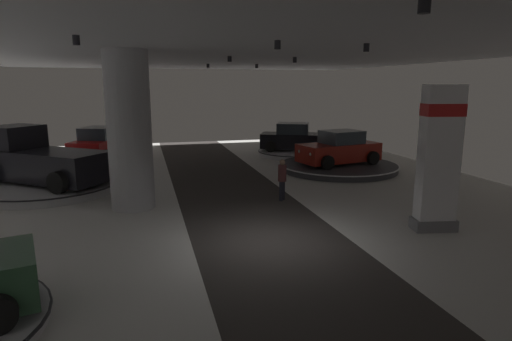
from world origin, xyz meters
The scene contains 13 objects.
ground centered at (0.00, 0.00, -0.02)m, with size 24.00×44.00×0.06m.
ceiling_with_spotlights centered at (0.00, 0.00, 5.55)m, with size 24.00×44.00×0.39m.
column_left centered at (-3.80, 4.51, 2.75)m, with size 1.52×1.52×5.50m.
brand_sign_pylon centered at (5.05, -0.32, 2.24)m, with size 1.36×0.87×4.34m.
display_platform_deep_right centered at (5.79, 13.96, 0.17)m, with size 4.61×4.61×0.30m.
display_car_deep_right centered at (5.76, 13.97, 1.06)m, with size 4.57×3.46×1.71m.
display_platform_far_right centered at (6.33, 8.93, 0.18)m, with size 6.09×6.09×0.33m.
display_car_far_right centered at (6.36, 8.94, 1.09)m, with size 4.49×2.93×1.71m.
display_platform_deep_left centered at (-5.64, 13.90, 0.20)m, with size 5.48×5.48×0.36m.
display_car_deep_left centered at (-5.65, 13.87, 1.12)m, with size 3.31×4.56×1.71m.
display_platform_far_left centered at (-7.24, 7.91, 0.20)m, with size 5.68×5.68×0.35m.
pickup_truck_far_left centered at (-7.49, 8.11, 1.29)m, with size 5.47×4.92×2.30m.
visitor_walking_near centered at (1.66, 4.04, 0.91)m, with size 0.32×0.32×1.59m.
Camera 1 is at (-3.32, -10.89, 4.33)m, focal length 29.89 mm.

